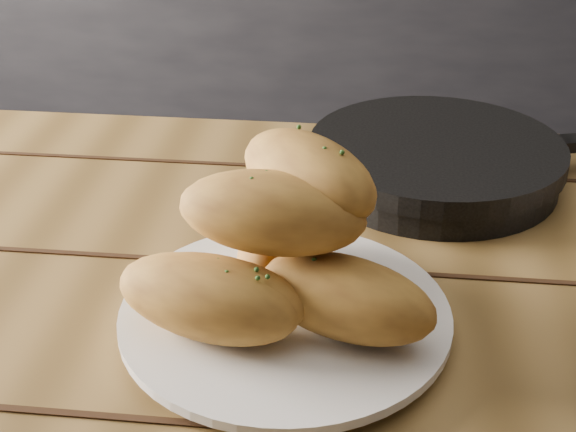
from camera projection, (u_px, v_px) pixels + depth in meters
The scene contains 4 objects.
counter at pixel (391, 11), 2.57m from camera, with size 2.80×0.60×0.90m, color black.
plate at pixel (285, 318), 0.63m from camera, with size 0.26×0.26×0.02m.
bread_rolls at pixel (271, 255), 0.59m from camera, with size 0.25×0.21×0.13m.
skillet at pixel (438, 160), 0.85m from camera, with size 0.40×0.27×0.05m.
Camera 1 is at (-0.05, -0.88, 1.14)m, focal length 50.00 mm.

